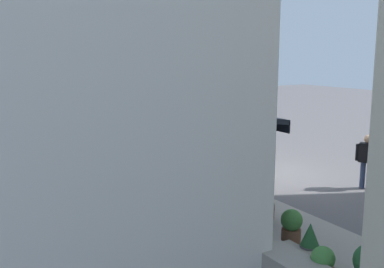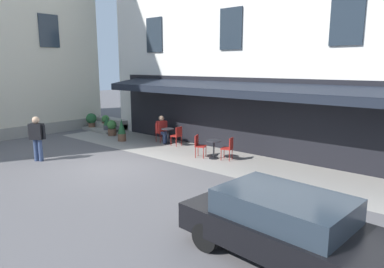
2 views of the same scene
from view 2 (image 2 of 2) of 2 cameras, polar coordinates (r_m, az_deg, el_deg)
ground_plane at (r=13.36m, az=-12.48°, el=-5.19°), size 70.00×70.00×0.00m
sidewalk_cafe_terrace at (r=13.60m, az=7.66°, el=-4.73°), size 20.50×3.20×0.01m
back_alley_steps at (r=21.17m, az=-13.29°, el=1.41°), size 2.40×1.75×0.60m
cafe_table_mid_terrace at (r=14.07m, az=3.57°, el=-2.06°), size 0.60×0.60×0.75m
cafe_chair_red_facing_street at (r=14.23m, az=1.12°, el=-1.66°), size 0.52×0.52×0.91m
cafe_chair_red_corner_right at (r=13.84m, az=6.01°, el=-2.08°), size 0.49×0.49×0.91m
cafe_table_streetside at (r=16.69m, az=-3.97°, el=0.02°), size 0.60×0.60×0.75m
cafe_chair_red_under_awning at (r=17.17m, az=-5.25°, el=0.50°), size 0.45×0.45×0.91m
cafe_chair_red_corner_left at (r=16.24m, az=-2.40°, el=-0.07°), size 0.40×0.40×0.91m
seated_companion_in_red at (r=16.98m, az=-4.83°, el=0.92°), size 0.59×0.67×1.32m
walking_pedestrian_in_black at (r=14.84m, az=-23.94°, el=-0.19°), size 0.64×0.51×1.76m
potted_plant_entrance_left at (r=21.30m, az=-16.07°, el=2.21°), size 0.61×0.61×0.96m
potted_plant_entrance_right at (r=19.23m, az=-12.91°, el=1.05°), size 0.50×0.50×0.83m
potted_plant_by_steps at (r=21.19m, az=-13.89°, el=1.87°), size 0.45×0.45×0.84m
potted_plant_under_sign at (r=20.18m, az=-13.69°, el=1.50°), size 0.40×0.40×0.90m
potted_plant_mid_terrace at (r=17.65m, az=-11.39°, el=0.62°), size 0.41×0.41×1.13m
parked_car_black at (r=7.02m, az=15.64°, el=-14.36°), size 4.41×2.09×1.33m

